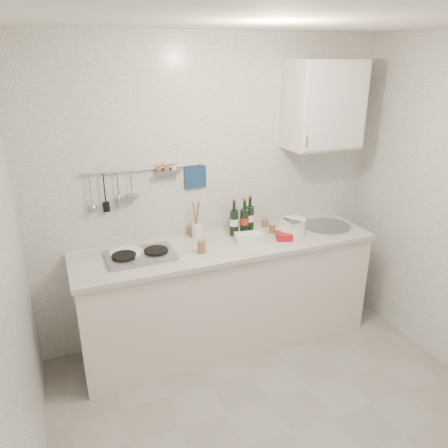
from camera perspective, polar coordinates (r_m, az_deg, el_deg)
name	(u,v)px	position (r m, az deg, el deg)	size (l,w,h in m)	color
floor	(291,433)	(3.23, 8.71, -25.33)	(3.00, 3.00, 0.00)	gray
ceiling	(321,15)	(2.23, 12.62, 25.09)	(3.00, 3.00, 0.00)	silver
back_wall	(213,194)	(3.65, -1.40, 4.00)	(3.00, 0.02, 2.50)	silver
wall_left	(7,321)	(2.16, -26.47, -11.29)	(0.02, 2.80, 2.50)	silver
counter	(228,296)	(3.73, 0.47, -9.35)	(2.44, 0.64, 0.96)	silver
wall_rail	(142,182)	(3.41, -10.67, 5.47)	(0.98, 0.09, 0.34)	#93969B
wall_cabinet	(324,105)	(3.76, 12.91, 14.94)	(0.60, 0.38, 0.70)	silver
plate_stack_hob	(126,254)	(3.35, -12.74, -3.90)	(0.26, 0.26, 0.03)	#4860A3
plate_stack_sink	(292,228)	(3.70, 8.82, -0.46)	(0.28, 0.26, 0.13)	white
wine_bottles	(243,216)	(3.63, 2.47, 1.02)	(0.24, 0.12, 0.31)	black
butter_dish	(249,237)	(3.53, 3.28, -1.72)	(0.23, 0.11, 0.07)	white
strawberry_punnet	(284,236)	(3.60, 7.84, -1.55)	(0.13, 0.13, 0.05)	red
utensil_crock	(197,229)	(3.58, -3.60, -0.66)	(0.08, 0.08, 0.32)	white
jar_a	(192,230)	(3.63, -4.20, -0.83)	(0.07, 0.07, 0.10)	brown
jar_b	(265,222)	(3.84, 5.40, 0.21)	(0.06, 0.06, 0.07)	brown
jar_c	(272,228)	(3.71, 6.29, -0.54)	(0.06, 0.06, 0.08)	brown
jar_d	(202,246)	(3.32, -2.93, -2.94)	(0.07, 0.07, 0.10)	brown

